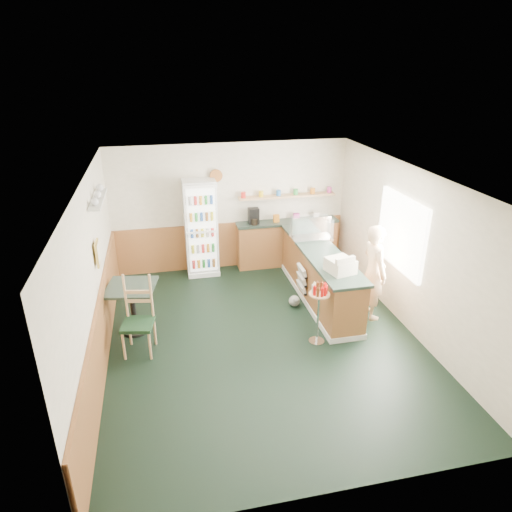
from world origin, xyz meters
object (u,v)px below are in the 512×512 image
object	(u,v)px
cash_register	(340,265)
cafe_chair	(137,312)
drinks_fridge	(201,228)
display_case	(311,229)
shopkeeper	(374,272)
condiment_stand	(319,303)
cafe_table	(132,300)

from	to	relation	value
cash_register	cafe_chair	xyz separation A→B (m)	(-3.30, -0.01, -0.47)
drinks_fridge	display_case	bearing A→B (deg)	-28.22
cash_register	shopkeeper	bearing A→B (deg)	-0.82
shopkeeper	condiment_stand	world-z (taller)	shopkeeper
cafe_table	cafe_chair	distance (m)	0.54
drinks_fridge	cafe_chair	world-z (taller)	drinks_fridge
drinks_fridge	cash_register	distance (m)	3.29
display_case	cafe_table	distance (m)	3.59
cash_register	cafe_table	world-z (taller)	cash_register
display_case	condiment_stand	distance (m)	2.06
cafe_table	shopkeeper	bearing A→B (deg)	-4.93
display_case	cafe_chair	distance (m)	3.68
cash_register	condiment_stand	xyz separation A→B (m)	(-0.50, -0.44, -0.41)
shopkeeper	cafe_table	bearing A→B (deg)	81.41
condiment_stand	cafe_table	size ratio (longest dim) A/B	1.14
condiment_stand	cash_register	bearing A→B (deg)	40.95
display_case	drinks_fridge	bearing A→B (deg)	151.78
drinks_fridge	cash_register	bearing A→B (deg)	-51.89
shopkeeper	cafe_chair	bearing A→B (deg)	88.80
display_case	cafe_chair	size ratio (longest dim) A/B	0.62
drinks_fridge	condiment_stand	size ratio (longest dim) A/B	1.95
drinks_fridge	shopkeeper	xyz separation A→B (m)	(2.73, -2.42, -0.15)
drinks_fridge	cafe_table	xyz separation A→B (m)	(-1.37, -2.07, -0.41)
shopkeeper	cafe_table	size ratio (longest dim) A/B	1.88
display_case	cafe_table	world-z (taller)	display_case
shopkeeper	cafe_table	distance (m)	4.12
cafe_chair	cafe_table	bearing A→B (deg)	111.41
condiment_stand	cafe_chair	bearing A→B (deg)	171.29
shopkeeper	condiment_stand	bearing A→B (deg)	112.87
display_case	condiment_stand	size ratio (longest dim) A/B	0.75
condiment_stand	drinks_fridge	bearing A→B (deg)	116.78
cash_register	shopkeeper	distance (m)	0.77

